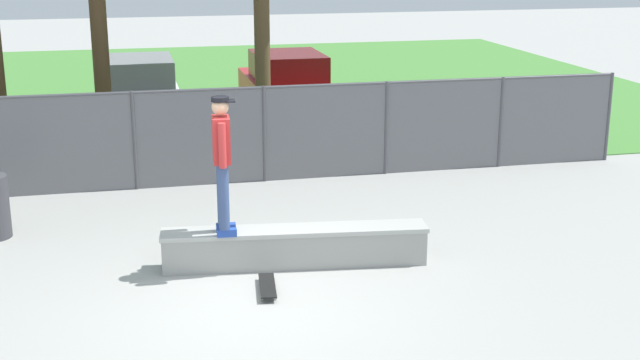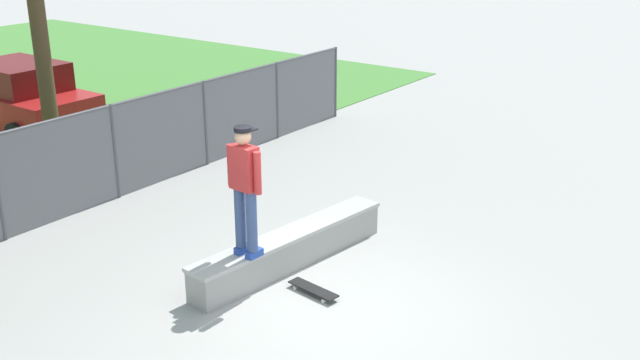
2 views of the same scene
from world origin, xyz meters
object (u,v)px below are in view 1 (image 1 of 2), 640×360
(concrete_ledge, at_px, (295,247))
(skateboard, at_px, (267,286))
(skateboarder, at_px, (222,158))
(car_white, at_px, (138,93))
(car_red, at_px, (287,87))

(concrete_ledge, relative_size, skateboard, 4.44)
(skateboarder, bearing_deg, car_white, 95.16)
(skateboarder, height_order, car_red, skateboarder)
(concrete_ledge, bearing_deg, skateboard, -123.02)
(car_white, bearing_deg, skateboarder, -84.84)
(skateboarder, relative_size, car_red, 0.44)
(skateboarder, bearing_deg, car_red, 74.18)
(car_red, bearing_deg, car_white, -179.12)
(skateboard, xyz_separation_m, car_white, (-1.28, 10.24, 0.77))
(concrete_ledge, xyz_separation_m, car_white, (-1.81, 9.43, 0.57))
(car_white, height_order, car_red, same)
(skateboarder, xyz_separation_m, car_white, (-0.85, 9.43, -0.73))
(skateboarder, xyz_separation_m, car_red, (2.69, 9.48, -0.73))
(concrete_ledge, distance_m, skateboard, 0.98)
(skateboard, bearing_deg, concrete_ledge, 56.98)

